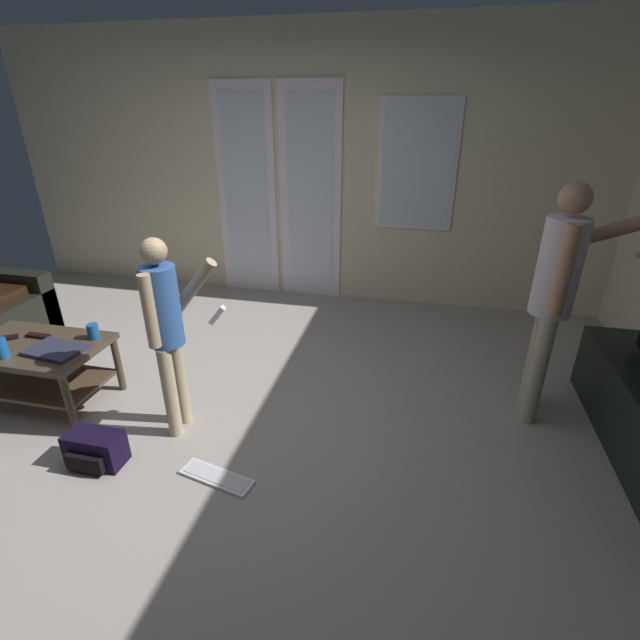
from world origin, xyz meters
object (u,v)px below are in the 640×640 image
Objects in this scene: person_child at (166,323)px; tv_remote_black at (4,339)px; dvd_remote_slim at (38,336)px; cup_by_laptop at (93,331)px; cup_near_edge at (2,348)px; coffee_table at (38,361)px; backpack at (95,449)px; laptop_closed at (55,350)px; person_adult at (557,287)px; loose_keyboard at (217,477)px.

tv_remote_black is (-1.31, 0.06, -0.29)m from person_child.
tv_remote_black is at bearing -156.71° from dvd_remote_slim.
dvd_remote_slim is (-0.39, -0.07, -0.04)m from cup_by_laptop.
person_child reaches higher than cup_near_edge.
coffee_table reaches higher than backpack.
tv_remote_black and dvd_remote_slim have the same top height.
cup_near_edge is at bearing -147.32° from laptop_closed.
person_child is at bearing 51.90° from backpack.
tv_remote_black reaches higher than backpack.
person_child is at bearing -17.34° from cup_by_laptop.
person_adult is at bearing 10.44° from coffee_table.
cup_near_edge is (-1.11, -0.13, -0.24)m from person_child.
loose_keyboard is 2.69× the size of dvd_remote_slim.
backpack is at bearing -19.97° from cup_near_edge.
laptop_closed reaches higher than loose_keyboard.
backpack is at bearing -58.43° from cup_by_laptop.
cup_by_laptop is at bearing 26.29° from coffee_table.
backpack is at bearing -157.17° from person_adult.
coffee_table is at bearing 172.86° from laptop_closed.
person_adult is 2.34m from person_child.
backpack is 3.12× the size of cup_by_laptop.
coffee_table is at bearing 75.94° from cup_near_edge.
backpack is 1.16m from tv_remote_black.
dvd_remote_slim is at bearing 89.63° from cup_near_edge.
cup_by_laptop is at bearing 67.50° from laptop_closed.
tv_remote_black is (-1.72, 0.45, 0.46)m from loose_keyboard.
tv_remote_black is 0.22m from dvd_remote_slim.
cup_by_laptop is (-1.13, 0.61, 0.50)m from loose_keyboard.
cup_near_edge is (-0.27, -0.13, 0.05)m from laptop_closed.
coffee_table is at bearing 163.60° from loose_keyboard.
loose_keyboard is at bearing -9.28° from cup_near_edge.
person_adult is 9.07× the size of tv_remote_black.
cup_by_laptop is at bearing 10.61° from dvd_remote_slim.
person_child reaches higher than tv_remote_black.
cup_by_laptop reaches higher than dvd_remote_slim.
coffee_table is 0.91m from backpack.
loose_keyboard is 1.39m from laptop_closed.
coffee_table is 1.15m from person_child.
coffee_table is 1.98× the size of loose_keyboard.
laptop_closed is (-0.52, 0.42, 0.37)m from backpack.
cup_by_laptop reaches higher than loose_keyboard.
coffee_table is at bearing -65.28° from dvd_remote_slim.
person_adult reaches higher than tv_remote_black.
person_adult is 3.02m from cup_by_laptop.
loose_keyboard is 1.29× the size of laptop_closed.
laptop_closed is at bearing 163.11° from loose_keyboard.
cup_near_edge is at bearing -173.28° from person_child.
laptop_closed is (-3.09, -0.66, -0.46)m from person_adult.
cup_near_edge is at bearing -137.71° from cup_by_laptop.
loose_keyboard is at bearing -42.73° from person_child.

